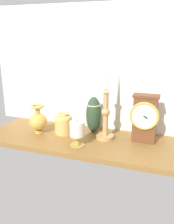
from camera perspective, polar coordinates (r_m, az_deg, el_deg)
name	(u,v)px	position (r cm, az deg, el deg)	size (l,w,h in cm)	color
ground_plane	(84,141)	(123.46, -0.76, -6.67)	(100.00, 36.00, 2.40)	brown
back_wall	(96,68)	(131.34, 2.04, 10.09)	(120.00, 2.00, 65.00)	white
mantel_clock	(145,118)	(118.23, 13.29, -1.36)	(13.47, 8.51, 23.18)	brown
candlestick_tall_left	(106,113)	(118.80, 4.36, -0.27)	(8.87, 8.87, 41.50)	tan
brass_vase_bulbous	(38,121)	(129.98, -11.30, -1.98)	(9.30, 9.30, 15.06)	gold
brass_vase_jar	(63,123)	(127.84, -5.51, -2.55)	(9.05, 9.05, 11.07)	tan
pillar_candle_front	(78,132)	(112.86, -2.06, -4.60)	(7.01, 7.01, 12.86)	#AD9040
tall_ceramic_vase	(94,114)	(127.79, 1.55, -0.58)	(7.99, 7.99, 19.20)	#28402A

